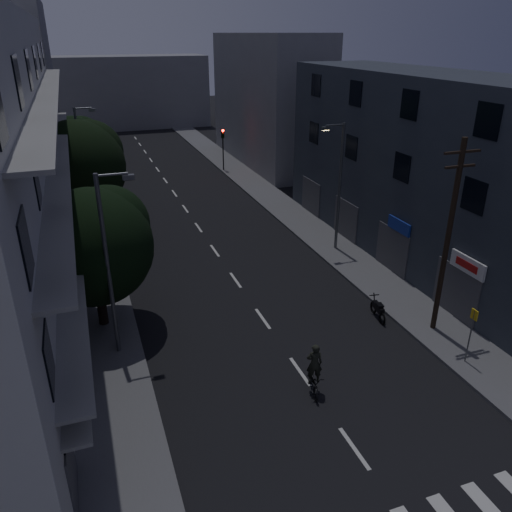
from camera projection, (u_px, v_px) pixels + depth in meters
ground at (197, 225)px, 36.83m from camera, size 160.00×160.00×0.00m
sidewalk_left at (91, 237)px, 34.50m from camera, size 3.00×90.00×0.15m
sidewalk_right at (290, 213)px, 39.10m from camera, size 3.00×90.00×0.15m
lane_markings at (180, 201)px, 42.20m from camera, size 0.15×60.50×0.01m
building_right at (440, 175)px, 28.81m from camera, size 6.19×28.00×11.00m
building_far_left at (21, 88)px, 49.63m from camera, size 6.00×20.00×16.00m
building_far_right at (267, 100)px, 52.46m from camera, size 6.00×20.00×13.00m
building_far_end at (124, 92)px, 73.45m from camera, size 24.00×8.00×10.00m
tree_near at (94, 242)px, 22.52m from camera, size 5.44×5.44×6.71m
tree_mid at (79, 164)px, 33.42m from camera, size 6.28×6.28×7.73m
tree_far at (74, 144)px, 43.39m from camera, size 5.17×5.17×6.40m
traffic_signal_far_right at (223, 141)px, 49.96m from camera, size 0.28×0.37×4.10m
traffic_signal_far_left at (88, 147)px, 47.22m from camera, size 0.28×0.37×4.10m
street_lamp_left_near at (110, 258)px, 20.31m from camera, size 1.51×0.25×8.00m
street_lamp_right at (338, 182)px, 30.79m from camera, size 1.51×0.25×8.00m
street_lamp_left_far at (83, 156)px, 37.06m from camera, size 1.51×0.25×8.00m
utility_pole at (448, 236)px, 21.87m from camera, size 1.80×0.24×9.00m
bus_stop_sign at (472, 326)px, 20.64m from camera, size 0.06×0.35×2.52m
motorcycle at (378, 310)px, 24.71m from camera, size 0.54×1.74×1.12m
cyclist at (314, 376)px, 19.51m from camera, size 1.00×1.81×2.18m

